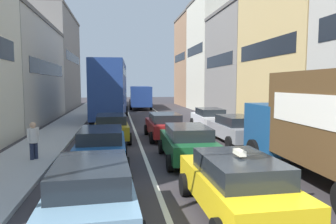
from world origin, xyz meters
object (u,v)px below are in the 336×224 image
(wagon_right_lane_far, at_px, (209,118))
(bus_mid_queue_primary, at_px, (111,88))
(removalist_box_truck, at_px, (333,124))
(bus_far_queue_secondary, at_px, (140,95))
(traffic_light_pole, at_px, (1,39))
(sedan_left_lane_front, at_px, (92,191))
(wagon_left_lane_second, at_px, (101,146))
(sedan_centre_lane_second, at_px, (187,142))
(hatchback_centre_lane_third, at_px, (164,125))
(pedestrian_far_sidewalk, at_px, (33,140))
(sedan_left_lane_third, at_px, (111,127))
(taxi_centre_lane_front, at_px, (236,184))
(sedan_right_lane_behind_truck, at_px, (235,128))

(wagon_right_lane_far, distance_m, bus_mid_queue_primary, 9.71)
(removalist_box_truck, xyz_separation_m, bus_far_queue_secondary, (-3.58, 31.93, -0.21))
(traffic_light_pole, height_order, wagon_right_lane_far, traffic_light_pole)
(sedan_left_lane_front, xyz_separation_m, wagon_left_lane_second, (-0.06, 5.08, 0.00))
(sedan_centre_lane_second, xyz_separation_m, hatchback_centre_lane_third, (-0.12, 5.34, 0.00))
(removalist_box_truck, relative_size, wagon_left_lane_second, 1.81)
(pedestrian_far_sidewalk, bearing_deg, sedan_left_lane_third, 95.86)
(wagon_left_lane_second, distance_m, bus_far_queue_secondary, 28.57)
(sedan_left_lane_third, xyz_separation_m, pedestrian_far_sidewalk, (-3.03, -4.37, 0.15))
(bus_far_queue_secondary, height_order, pedestrian_far_sidewalk, bus_far_queue_secondary)
(pedestrian_far_sidewalk, bearing_deg, sedan_left_lane_front, -24.51)
(sedan_left_lane_front, distance_m, sedan_centre_lane_second, 6.22)
(wagon_right_lane_far, relative_size, bus_far_queue_secondary, 0.41)
(sedan_left_lane_front, bearing_deg, bus_far_queue_secondary, -7.96)
(pedestrian_far_sidewalk, bearing_deg, bus_far_queue_secondary, 117.51)
(bus_mid_queue_primary, bearing_deg, taxi_centre_lane_front, -167.57)
(sedan_centre_lane_second, xyz_separation_m, wagon_right_lane_far, (3.60, 8.47, 0.00))
(sedan_centre_lane_second, height_order, bus_mid_queue_primary, bus_mid_queue_primary)
(taxi_centre_lane_front, xyz_separation_m, hatchback_centre_lane_third, (-0.09, 10.62, -0.00))
(traffic_light_pole, bearing_deg, removalist_box_truck, 23.68)
(sedan_left_lane_third, distance_m, pedestrian_far_sidewalk, 5.32)
(bus_mid_queue_primary, distance_m, bus_far_queue_secondary, 13.83)
(traffic_light_pole, height_order, wagon_left_lane_second, traffic_light_pole)
(taxi_centre_lane_front, distance_m, pedestrian_far_sidewalk, 8.68)
(removalist_box_truck, relative_size, sedan_right_lane_behind_truck, 1.79)
(traffic_light_pole, distance_m, bus_mid_queue_primary, 22.23)
(wagon_left_lane_second, height_order, wagon_right_lane_far, same)
(hatchback_centre_lane_third, bearing_deg, removalist_box_truck, -157.51)
(sedan_left_lane_front, xyz_separation_m, bus_far_queue_secondary, (3.56, 33.41, 0.96))
(wagon_left_lane_second, height_order, sedan_left_lane_third, same)
(removalist_box_truck, bearing_deg, bus_far_queue_secondary, 8.11)
(wagon_left_lane_second, height_order, bus_far_queue_secondary, bus_far_queue_secondary)
(wagon_left_lane_second, height_order, hatchback_centre_lane_third, same)
(traffic_light_pole, bearing_deg, bus_far_queue_secondary, 82.67)
(taxi_centre_lane_front, xyz_separation_m, sedan_centre_lane_second, (0.03, 5.28, -0.00))
(wagon_left_lane_second, relative_size, hatchback_centre_lane_third, 1.00)
(traffic_light_pole, xyz_separation_m, wagon_right_lane_far, (8.02, 15.77, -3.02))
(bus_far_queue_secondary, bearing_deg, removalist_box_truck, -171.50)
(bus_mid_queue_primary, bearing_deg, sedan_left_lane_third, -175.75)
(sedan_right_lane_behind_truck, bearing_deg, bus_far_queue_secondary, 6.43)
(hatchback_centre_lane_third, distance_m, sedan_right_lane_behind_truck, 4.10)
(removalist_box_truck, height_order, sedan_left_lane_third, removalist_box_truck)
(hatchback_centre_lane_third, distance_m, bus_far_queue_secondary, 22.89)
(traffic_light_pole, relative_size, hatchback_centre_lane_third, 1.27)
(sedan_right_lane_behind_truck, relative_size, bus_mid_queue_primary, 0.41)
(sedan_left_lane_front, distance_m, bus_far_queue_secondary, 33.61)
(removalist_box_truck, bearing_deg, sedan_right_lane_behind_truck, 3.82)
(sedan_left_lane_third, distance_m, sedan_right_lane_behind_truck, 6.89)
(sedan_centre_lane_second, height_order, wagon_left_lane_second, same)
(sedan_right_lane_behind_truck, xyz_separation_m, wagon_right_lane_far, (0.14, 5.13, 0.00))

